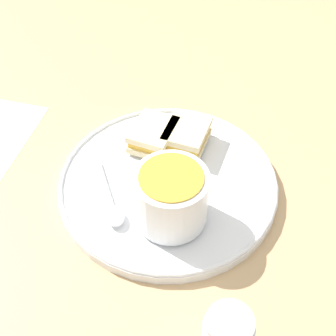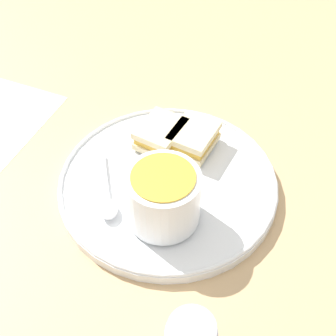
{
  "view_description": "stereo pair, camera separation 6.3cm",
  "coord_description": "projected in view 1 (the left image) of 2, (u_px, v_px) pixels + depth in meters",
  "views": [
    {
      "loc": [
        -0.04,
        0.42,
        0.5
      ],
      "look_at": [
        0.0,
        0.0,
        0.04
      ],
      "focal_mm": 50.0,
      "sensor_mm": 36.0,
      "label": 1
    },
    {
      "loc": [
        -0.1,
        0.41,
        0.5
      ],
      "look_at": [
        0.0,
        0.0,
        0.04
      ],
      "focal_mm": 50.0,
      "sensor_mm": 36.0,
      "label": 2
    }
  ],
  "objects": [
    {
      "name": "soup_bowl",
      "position": [
        171.0,
        197.0,
        0.57
      ],
      "size": [
        0.09,
        0.09,
        0.08
      ],
      "color": "white",
      "rests_on": "plate"
    },
    {
      "name": "sandwich_half_far",
      "position": [
        153.0,
        135.0,
        0.68
      ],
      "size": [
        0.07,
        0.08,
        0.03
      ],
      "rotation": [
        0.0,
        0.0,
        4.43
      ],
      "color": "beige",
      "rests_on": "plate"
    },
    {
      "name": "ground_plane",
      "position": [
        168.0,
        187.0,
        0.66
      ],
      "size": [
        2.4,
        2.4,
        0.0
      ],
      "primitive_type": "plane",
      "color": "tan"
    },
    {
      "name": "sandwich_half_near",
      "position": [
        187.0,
        135.0,
        0.68
      ],
      "size": [
        0.07,
        0.08,
        0.03
      ],
      "rotation": [
        0.0,
        0.0,
        4.46
      ],
      "color": "beige",
      "rests_on": "plate"
    },
    {
      "name": "plate",
      "position": [
        168.0,
        183.0,
        0.65
      ],
      "size": [
        0.3,
        0.3,
        0.02
      ],
      "color": "white",
      "rests_on": "ground_plane"
    },
    {
      "name": "spoon",
      "position": [
        113.0,
        210.0,
        0.6
      ],
      "size": [
        0.06,
        0.12,
        0.01
      ],
      "rotation": [
        0.0,
        0.0,
        8.26
      ],
      "color": "silver",
      "rests_on": "plate"
    }
  ]
}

